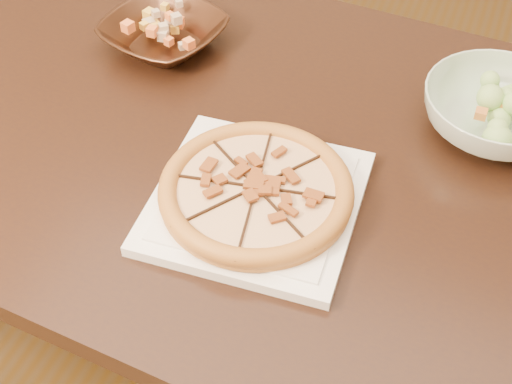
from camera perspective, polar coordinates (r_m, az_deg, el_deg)
floor at (r=1.79m, az=-4.12°, el=-12.69°), size 4.00×4.00×0.02m
dining_table at (r=1.25m, az=-2.31°, el=1.67°), size 1.44×0.99×0.75m
plate at (r=1.04m, az=0.00°, el=-0.74°), size 0.31×0.31×0.02m
pizza at (r=1.03m, az=-0.00°, el=0.15°), size 0.28×0.28×0.03m
bronze_bowl at (r=1.36m, az=-7.39°, el=12.39°), size 0.26×0.26×0.05m
mixed_dish at (r=1.33m, az=-7.59°, el=13.81°), size 0.10×0.10×0.03m
salad_bowl at (r=1.21m, az=18.72°, el=6.05°), size 0.27×0.27×0.08m
salad at (r=1.18m, az=19.34°, el=8.08°), size 0.13×0.11×0.04m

